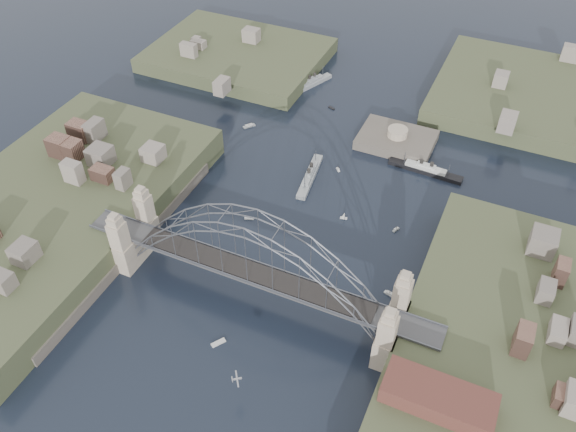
# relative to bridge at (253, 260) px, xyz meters

# --- Properties ---
(ground) EXTENTS (500.00, 500.00, 0.00)m
(ground) POSITION_rel_bridge_xyz_m (0.00, 0.00, -12.32)
(ground) COLOR black
(ground) RESTS_ON ground
(bridge) EXTENTS (84.00, 13.80, 24.60)m
(bridge) POSITION_rel_bridge_xyz_m (0.00, 0.00, 0.00)
(bridge) COLOR #444446
(bridge) RESTS_ON ground
(shore_west) EXTENTS (50.50, 90.00, 12.00)m
(shore_west) POSITION_rel_bridge_xyz_m (-57.32, 0.00, -10.35)
(shore_west) COLOR #3F472B
(shore_west) RESTS_ON ground
(shore_east) EXTENTS (50.50, 90.00, 12.00)m
(shore_east) POSITION_rel_bridge_xyz_m (57.32, 0.00, -10.35)
(shore_east) COLOR #3F472B
(shore_east) RESTS_ON ground
(headland_nw) EXTENTS (60.00, 45.00, 9.00)m
(headland_nw) POSITION_rel_bridge_xyz_m (-55.00, 95.00, -11.82)
(headland_nw) COLOR #3F472B
(headland_nw) RESTS_ON ground
(headland_ne) EXTENTS (70.00, 55.00, 9.50)m
(headland_ne) POSITION_rel_bridge_xyz_m (50.00, 110.00, -11.57)
(headland_ne) COLOR #3F472B
(headland_ne) RESTS_ON ground
(fort_island) EXTENTS (22.00, 16.00, 9.40)m
(fort_island) POSITION_rel_bridge_xyz_m (12.00, 70.00, -12.66)
(fort_island) COLOR #544C42
(fort_island) RESTS_ON ground
(wharf_shed) EXTENTS (20.00, 8.00, 4.00)m
(wharf_shed) POSITION_rel_bridge_xyz_m (44.00, -14.00, -2.32)
(wharf_shed) COLOR #592D26
(wharf_shed) RESTS_ON shore_east
(naval_cruiser_near) EXTENTS (5.09, 19.45, 5.78)m
(naval_cruiser_near) POSITION_rel_bridge_xyz_m (-5.25, 44.39, -11.43)
(naval_cruiser_near) COLOR #9A9FA2
(naval_cruiser_near) RESTS_ON ground
(naval_cruiser_far) EXTENTS (8.78, 16.63, 5.76)m
(naval_cruiser_far) POSITION_rel_bridge_xyz_m (-24.04, 90.66, -11.43)
(naval_cruiser_far) COLOR #9A9FA2
(naval_cruiser_far) RESTS_ON ground
(ocean_liner) EXTENTS (21.31, 3.84, 5.20)m
(ocean_liner) POSITION_rel_bridge_xyz_m (23.45, 60.48, -11.52)
(ocean_liner) COLOR black
(ocean_liner) RESTS_ON ground
(aeroplane) EXTENTS (2.38, 3.13, 0.53)m
(aeroplane) POSITION_rel_bridge_xyz_m (8.16, -23.81, -5.83)
(aeroplane) COLOR #9D9FA4
(small_boat_a) EXTENTS (2.58, 1.58, 0.45)m
(small_boat_a) POSITION_rel_bridge_xyz_m (-13.16, 22.56, -12.17)
(small_boat_a) COLOR silver
(small_boat_a) RESTS_ON ground
(small_boat_b) EXTENTS (1.92, 1.25, 2.38)m
(small_boat_b) POSITION_rel_bridge_xyz_m (9.19, 32.80, -11.35)
(small_boat_b) COLOR silver
(small_boat_b) RESTS_ON ground
(small_boat_c) EXTENTS (2.64, 3.20, 0.45)m
(small_boat_c) POSITION_rel_bridge_xyz_m (-1.52, -14.42, -12.17)
(small_boat_c) COLOR silver
(small_boat_c) RESTS_ON ground
(small_boat_d) EXTENTS (1.46, 2.16, 1.43)m
(small_boat_d) POSITION_rel_bridge_xyz_m (22.83, 34.24, -12.04)
(small_boat_d) COLOR silver
(small_boat_d) RESTS_ON ground
(small_boat_e) EXTENTS (3.40, 3.85, 1.43)m
(small_boat_e) POSITION_rel_bridge_xyz_m (-32.34, 59.83, -12.05)
(small_boat_e) COLOR silver
(small_boat_e) RESTS_ON ground
(small_boat_f) EXTENTS (1.64, 1.72, 1.43)m
(small_boat_f) POSITION_rel_bridge_xyz_m (0.64, 50.98, -12.03)
(small_boat_f) COLOR silver
(small_boat_f) RESTS_ON ground
(small_boat_h) EXTENTS (2.40, 1.54, 0.45)m
(small_boat_h) POSITION_rel_bridge_xyz_m (-12.68, 80.05, -12.17)
(small_boat_h) COLOR silver
(small_boat_h) RESTS_ON ground
(small_boat_i) EXTENTS (2.75, 1.45, 1.43)m
(small_boat_i) POSITION_rel_bridge_xyz_m (27.63, 13.37, -12.04)
(small_boat_i) COLOR silver
(small_boat_i) RESTS_ON ground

